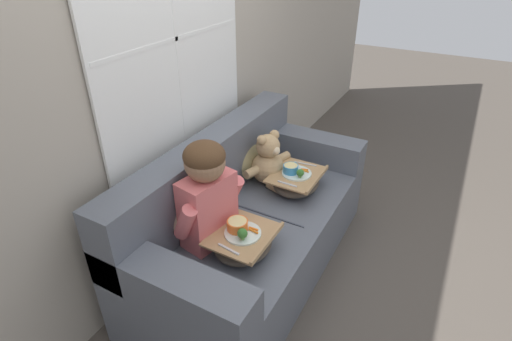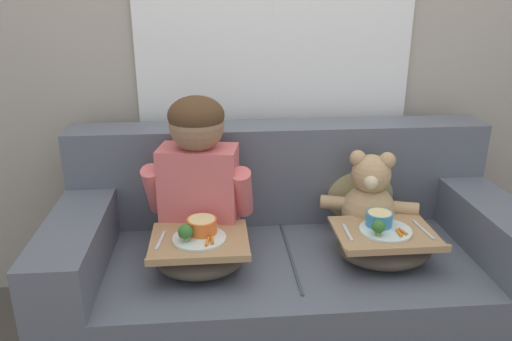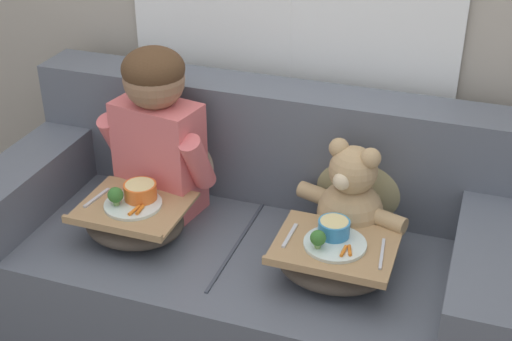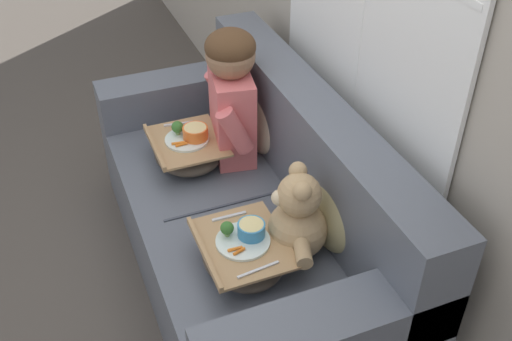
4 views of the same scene
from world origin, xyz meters
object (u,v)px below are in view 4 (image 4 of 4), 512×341
Objects in this scene: throw_pillow_behind_child at (263,115)px; lap_tray_child at (188,150)px; couch at (252,220)px; child_figure at (231,89)px; lap_tray_teddy at (243,253)px; teddy_bear at (297,220)px; throw_pillow_behind_teddy at (334,207)px.

throw_pillow_behind_child is 0.40m from lap_tray_child.
lap_tray_child is (-0.38, -0.18, 0.20)m from couch.
child_figure reaches higher than lap_tray_teddy.
couch is 4.84× the size of throw_pillow_behind_child.
lap_tray_teddy is (0.75, -0.23, -0.29)m from child_figure.
child_figure reaches higher than couch.
child_figure is 1.53× the size of teddy_bear.
couch reaches higher than teddy_bear.
couch is 0.53m from throw_pillow_behind_child.
couch is 5.10× the size of throw_pillow_behind_teddy.
teddy_bear is at bearing 6.63° from couch.
throw_pillow_behind_teddy is 0.79m from child_figure.
couch is at bearing 25.78° from lap_tray_child.
couch is 0.53m from throw_pillow_behind_teddy.
teddy_bear reaches higher than throw_pillow_behind_teddy.
child_figure is (-0.00, -0.16, 0.18)m from throw_pillow_behind_child.
teddy_bear reaches higher than throw_pillow_behind_child.
teddy_bear is at bearing -90.59° from throw_pillow_behind_teddy.
child_figure is 0.77m from teddy_bear.
child_figure is (-0.75, -0.16, 0.18)m from throw_pillow_behind_teddy.
throw_pillow_behind_teddy is at bearing 28.93° from couch.
throw_pillow_behind_child reaches higher than throw_pillow_behind_teddy.
teddy_bear is 1.06× the size of lap_tray_teddy.
throw_pillow_behind_child is at bearing 180.00° from throw_pillow_behind_teddy.
child_figure reaches higher than teddy_bear.
child_figure is 1.70× the size of lap_tray_child.
teddy_bear reaches higher than lap_tray_child.
child_figure is 1.63× the size of lap_tray_teddy.
lap_tray_child is (-0.75, -0.23, -0.09)m from teddy_bear.
teddy_bear is 0.79m from lap_tray_child.
lap_tray_child is (-0.00, -0.39, -0.11)m from throw_pillow_behind_child.
lap_tray_child is 0.75m from lap_tray_teddy.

